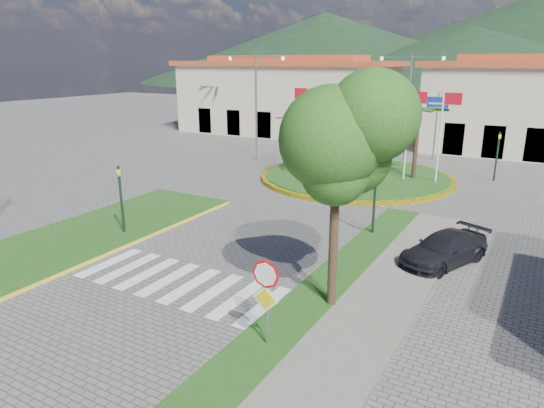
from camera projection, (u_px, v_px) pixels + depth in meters
The scene contains 23 objects.
ground at pixel (85, 335), 13.91m from camera, with size 160.00×160.00×0.00m, color slate.
sidewalk_right at pixel (303, 358), 12.68m from camera, with size 4.00×28.00×0.15m, color gray.
verge_right at pixel (264, 345), 13.25m from camera, with size 1.60×28.00×0.18m, color #194413.
median_left at pixel (95, 232), 21.98m from camera, with size 5.00×14.00×0.18m, color #194413.
crosswalk at pixel (177, 282), 17.23m from camera, with size 8.00×3.00×0.01m, color silver.
roundabout_island at pixel (356, 176), 32.14m from camera, with size 12.70×12.70×6.00m.
stop_sign at pixel (266, 290), 12.69m from camera, with size 0.80×0.11×2.65m.
deciduous_tree at pixel (337, 147), 13.96m from camera, with size 3.60×3.60×6.80m.
traffic_light_left at pixel (121, 194), 21.24m from camera, with size 0.15×0.18×3.20m.
traffic_light_right at pixel (375, 194), 21.18m from camera, with size 0.15×0.18×3.20m.
traffic_light_far at pixel (498, 151), 31.13m from camera, with size 0.18×0.15×3.20m.
direction_sign_west at pixel (374, 112), 39.59m from camera, with size 1.60×0.14×5.20m.
direction_sign_east at pixel (437, 115), 37.20m from camera, with size 1.60×0.14×5.20m.
street_lamp_centre at pixel (408, 102), 37.08m from camera, with size 4.80×0.16×8.00m.
street_lamp_west at pixel (256, 102), 36.87m from camera, with size 4.80×0.16×8.00m.
building_left at pixel (286, 96), 51.06m from camera, with size 23.32×9.54×8.05m.
building_right at pixel (544, 107), 39.59m from camera, with size 19.08×9.54×8.05m.
hill_far_west at pixel (325, 49), 153.38m from camera, with size 140.00×140.00×22.00m, color black.
hill_near_back at pixel (469, 58), 124.41m from camera, with size 110.00×110.00×16.00m, color black.
white_van at pixel (328, 141), 43.77m from camera, with size 1.95×4.23×1.18m, color white.
car_dark_a at pixel (362, 138), 44.78m from camera, with size 1.48×3.67×1.25m, color black.
car_dark_b at pixel (491, 147), 41.05m from camera, with size 1.11×3.17×1.05m, color black.
car_side_right at pixel (444, 249), 18.63m from camera, with size 1.69×4.16×1.21m, color black.
Camera 1 is at (10.78, -7.94, 7.57)m, focal length 32.00 mm.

